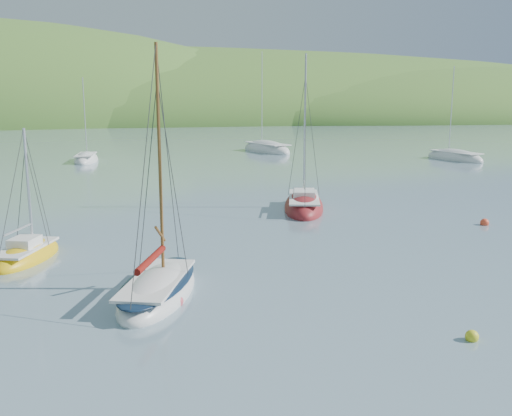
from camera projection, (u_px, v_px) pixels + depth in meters
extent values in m
plane|color=#769AA4|center=(281.00, 328.00, 17.61)|extent=(700.00, 700.00, 0.00)
ellipsoid|color=#426C29|center=(143.00, 119.00, 180.52)|extent=(440.00, 110.00, 44.00)
ellipsoid|color=#426C29|center=(419.00, 118.00, 189.90)|extent=(240.00, 100.00, 34.00)
ellipsoid|color=white|center=(158.00, 293.00, 20.47)|extent=(4.16, 6.59, 1.52)
cube|color=silver|center=(157.00, 279.00, 20.24)|extent=(3.17, 5.12, 0.10)
cylinder|color=brown|center=(160.00, 162.00, 20.29)|extent=(0.12, 0.12, 8.25)
ellipsoid|color=#0E1F36|center=(158.00, 281.00, 20.38)|extent=(4.10, 6.52, 0.26)
cylinder|color=maroon|center=(151.00, 259.00, 19.46)|extent=(1.19, 2.89, 0.24)
ellipsoid|color=maroon|center=(304.00, 208.00, 35.92)|extent=(4.30, 7.47, 1.95)
cube|color=silver|center=(304.00, 197.00, 35.65)|extent=(3.27, 5.80, 0.10)
cylinder|color=silver|center=(305.00, 126.00, 35.77)|extent=(0.12, 0.12, 8.84)
cube|color=silver|center=(304.00, 193.00, 35.61)|extent=(1.82, 2.27, 0.42)
cylinder|color=silver|center=(304.00, 185.00, 34.78)|extent=(1.03, 3.29, 0.09)
ellipsoid|color=yellow|center=(27.00, 257.00, 25.03)|extent=(3.28, 5.06, 1.29)
cube|color=silver|center=(25.00, 247.00, 24.85)|extent=(2.50, 3.92, 0.10)
cylinder|color=silver|center=(28.00, 187.00, 25.00)|extent=(0.12, 0.12, 5.18)
cube|color=silver|center=(25.00, 242.00, 24.80)|extent=(1.39, 1.58, 0.42)
cylinder|color=silver|center=(18.00, 230.00, 24.22)|extent=(0.81, 2.17, 0.09)
ellipsoid|color=white|center=(86.00, 160.00, 62.31)|extent=(2.84, 7.03, 1.88)
cube|color=silver|center=(86.00, 154.00, 62.04)|extent=(2.13, 5.48, 0.10)
cylinder|color=silver|center=(85.00, 116.00, 62.19)|extent=(0.12, 0.12, 8.27)
ellipsoid|color=white|center=(266.00, 150.00, 73.17)|extent=(6.19, 10.16, 2.60)
cube|color=silver|center=(267.00, 143.00, 72.83)|extent=(4.72, 7.89, 0.10)
cylinder|color=silver|center=(262.00, 98.00, 72.86)|extent=(0.12, 0.12, 11.50)
ellipsoid|color=white|center=(454.00, 159.00, 63.95)|extent=(4.55, 8.29, 2.15)
cube|color=silver|center=(456.00, 152.00, 63.67)|extent=(3.46, 6.45, 0.10)
cylinder|color=silver|center=(451.00, 109.00, 63.73)|extent=(0.12, 0.12, 9.44)
sphere|color=yellow|center=(472.00, 337.00, 16.71)|extent=(0.39, 0.39, 0.39)
sphere|color=#D24B59|center=(177.00, 301.00, 19.57)|extent=(0.47, 0.47, 0.47)
sphere|color=#F84828|center=(485.00, 223.00, 31.69)|extent=(0.48, 0.48, 0.48)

